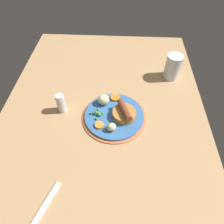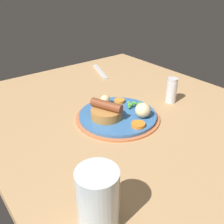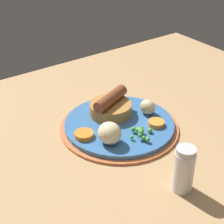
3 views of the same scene
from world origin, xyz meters
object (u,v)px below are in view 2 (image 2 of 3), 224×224
(sausage_pudding, at_px, (106,111))
(potato_chunk_0, at_px, (143,110))
(pea_pile, at_px, (133,104))
(carrot_slice_2, at_px, (119,101))
(potato_chunk_1, at_px, (105,100))
(fork, at_px, (100,71))
(drinking_glass, at_px, (98,199))
(dinner_plate, at_px, (118,116))
(salt_shaker, at_px, (172,90))
(carrot_slice_0, at_px, (138,125))

(sausage_pudding, relative_size, potato_chunk_0, 2.08)
(pea_pile, relative_size, carrot_slice_2, 1.60)
(potato_chunk_1, xyz_separation_m, fork, (0.28, -0.18, -0.03))
(sausage_pudding, distance_m, drinking_glass, 0.33)
(dinner_plate, bearing_deg, fork, -28.00)
(drinking_glass, bearing_deg, dinner_plate, -44.30)
(carrot_slice_2, bearing_deg, salt_shaker, -117.11)
(potato_chunk_0, relative_size, potato_chunk_1, 1.37)
(sausage_pudding, xyz_separation_m, potato_chunk_0, (-0.06, -0.08, 0.00))
(dinner_plate, relative_size, carrot_slice_0, 6.59)
(salt_shaker, bearing_deg, dinner_plate, 83.43)
(fork, bearing_deg, carrot_slice_0, 177.35)
(potato_chunk_0, height_order, carrot_slice_0, potato_chunk_0)
(potato_chunk_1, bearing_deg, carrot_slice_2, -107.88)
(potato_chunk_1, bearing_deg, salt_shaker, -115.14)
(dinner_plate, relative_size, drinking_glass, 2.18)
(potato_chunk_0, bearing_deg, potato_chunk_1, 16.68)
(sausage_pudding, height_order, fork, sausage_pudding)
(pea_pile, distance_m, potato_chunk_0, 0.06)
(dinner_plate, xyz_separation_m, potato_chunk_1, (0.07, -0.01, 0.02))
(fork, distance_m, drinking_glass, 0.74)
(carrot_slice_0, height_order, fork, carrot_slice_0)
(drinking_glass, bearing_deg, fork, -35.67)
(sausage_pudding, distance_m, salt_shaker, 0.24)
(pea_pile, xyz_separation_m, carrot_slice_2, (0.05, 0.01, -0.00))
(salt_shaker, bearing_deg, carrot_slice_2, 62.89)
(fork, relative_size, drinking_glass, 1.62)
(sausage_pudding, xyz_separation_m, carrot_slice_0, (-0.09, -0.04, -0.01))
(fork, bearing_deg, potato_chunk_0, -178.87)
(fork, bearing_deg, pea_pile, -179.13)
(sausage_pudding, height_order, carrot_slice_2, sausage_pudding)
(drinking_glass, bearing_deg, pea_pile, -50.30)
(pea_pile, bearing_deg, carrot_slice_0, 145.12)
(sausage_pudding, height_order, salt_shaker, salt_shaker)
(fork, bearing_deg, dinner_plate, 172.42)
(carrot_slice_0, xyz_separation_m, salt_shaker, (0.06, -0.20, 0.02))
(sausage_pudding, height_order, carrot_slice_0, sausage_pudding)
(potato_chunk_0, xyz_separation_m, fork, (0.40, -0.14, -0.03))
(drinking_glass, bearing_deg, sausage_pudding, -39.09)
(potato_chunk_0, bearing_deg, drinking_glass, 124.07)
(carrot_slice_0, bearing_deg, pea_pile, -34.88)
(carrot_slice_0, distance_m, salt_shaker, 0.21)
(carrot_slice_0, bearing_deg, fork, -23.07)
(dinner_plate, xyz_separation_m, fork, (0.35, -0.18, -0.00))
(carrot_slice_0, relative_size, fork, 0.20)
(sausage_pudding, bearing_deg, salt_shaker, -118.77)
(sausage_pudding, xyz_separation_m, carrot_slice_2, (0.05, -0.09, -0.01))
(potato_chunk_0, relative_size, fork, 0.25)
(salt_shaker, bearing_deg, drinking_glass, 116.91)
(carrot_slice_0, xyz_separation_m, carrot_slice_2, (0.14, -0.05, -0.00))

